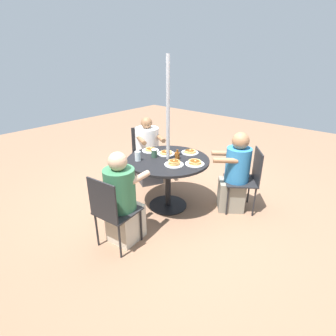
{
  "coord_description": "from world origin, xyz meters",
  "views": [
    {
      "loc": [
        -2.21,
        2.56,
        2.09
      ],
      "look_at": [
        0.0,
        0.0,
        0.61
      ],
      "focal_mm": 28.0,
      "sensor_mm": 36.0,
      "label": 1
    }
  ],
  "objects_px": {
    "patio_table": "(168,166)",
    "drinking_glass_a": "(138,156)",
    "diner_east": "(235,175)",
    "pancake_plate_b": "(174,163)",
    "patio_chair_south": "(145,150)",
    "diner_south": "(148,153)",
    "pancake_plate_e": "(195,163)",
    "syrup_bottle": "(177,155)",
    "patio_chair_north": "(112,209)",
    "patio_chair_east": "(247,177)",
    "pancake_plate_a": "(166,153)",
    "coffee_cup": "(154,153)",
    "pancake_plate_c": "(150,150)",
    "pancake_plate_d": "(190,152)",
    "diner_north": "(123,202)"
  },
  "relations": [
    {
      "from": "diner_south",
      "to": "pancake_plate_d",
      "type": "distance_m",
      "value": 0.96
    },
    {
      "from": "patio_chair_east",
      "to": "pancake_plate_d",
      "type": "height_order",
      "value": "patio_chair_east"
    },
    {
      "from": "patio_table",
      "to": "drinking_glass_a",
      "type": "relative_size",
      "value": 8.86
    },
    {
      "from": "diner_east",
      "to": "drinking_glass_a",
      "type": "bearing_deg",
      "value": 94.13
    },
    {
      "from": "patio_chair_east",
      "to": "coffee_cup",
      "type": "xyz_separation_m",
      "value": [
        1.08,
        0.74,
        0.29
      ]
    },
    {
      "from": "patio_chair_east",
      "to": "pancake_plate_c",
      "type": "xyz_separation_m",
      "value": [
        1.31,
        0.59,
        0.25
      ]
    },
    {
      "from": "pancake_plate_a",
      "to": "coffee_cup",
      "type": "relative_size",
      "value": 2.17
    },
    {
      "from": "diner_north",
      "to": "pancake_plate_c",
      "type": "distance_m",
      "value": 1.15
    },
    {
      "from": "pancake_plate_b",
      "to": "patio_chair_north",
      "type": "bearing_deg",
      "value": 85.75
    },
    {
      "from": "patio_table",
      "to": "pancake_plate_b",
      "type": "height_order",
      "value": "pancake_plate_b"
    },
    {
      "from": "pancake_plate_b",
      "to": "pancake_plate_e",
      "type": "height_order",
      "value": "pancake_plate_b"
    },
    {
      "from": "diner_east",
      "to": "coffee_cup",
      "type": "xyz_separation_m",
      "value": [
        0.94,
        0.63,
        0.28
      ]
    },
    {
      "from": "patio_chair_south",
      "to": "diner_south",
      "type": "relative_size",
      "value": 0.8
    },
    {
      "from": "diner_east",
      "to": "syrup_bottle",
      "type": "xyz_separation_m",
      "value": [
        0.66,
        0.47,
        0.27
      ]
    },
    {
      "from": "patio_table",
      "to": "diner_south",
      "type": "relative_size",
      "value": 1.01
    },
    {
      "from": "patio_chair_east",
      "to": "pancake_plate_e",
      "type": "height_order",
      "value": "patio_chair_east"
    },
    {
      "from": "patio_chair_north",
      "to": "patio_chair_east",
      "type": "relative_size",
      "value": 1.0
    },
    {
      "from": "pancake_plate_e",
      "to": "syrup_bottle",
      "type": "bearing_deg",
      "value": -0.23
    },
    {
      "from": "diner_north",
      "to": "patio_chair_east",
      "type": "distance_m",
      "value": 1.77
    },
    {
      "from": "diner_south",
      "to": "pancake_plate_d",
      "type": "xyz_separation_m",
      "value": [
        -0.92,
        0.04,
        0.26
      ]
    },
    {
      "from": "patio_chair_south",
      "to": "diner_south",
      "type": "xyz_separation_m",
      "value": [
        -0.16,
        0.08,
        -0.01
      ]
    },
    {
      "from": "diner_south",
      "to": "drinking_glass_a",
      "type": "height_order",
      "value": "diner_south"
    },
    {
      "from": "syrup_bottle",
      "to": "patio_chair_north",
      "type": "bearing_deg",
      "value": 91.79
    },
    {
      "from": "patio_table",
      "to": "drinking_glass_a",
      "type": "distance_m",
      "value": 0.45
    },
    {
      "from": "patio_table",
      "to": "patio_chair_south",
      "type": "relative_size",
      "value": 1.27
    },
    {
      "from": "diner_north",
      "to": "diner_south",
      "type": "height_order",
      "value": "diner_north"
    },
    {
      "from": "drinking_glass_a",
      "to": "patio_table",
      "type": "bearing_deg",
      "value": -130.33
    },
    {
      "from": "pancake_plate_c",
      "to": "coffee_cup",
      "type": "height_order",
      "value": "coffee_cup"
    },
    {
      "from": "patio_chair_north",
      "to": "patio_chair_south",
      "type": "relative_size",
      "value": 1.0
    },
    {
      "from": "diner_east",
      "to": "syrup_bottle",
      "type": "relative_size",
      "value": 8.72
    },
    {
      "from": "patio_chair_east",
      "to": "syrup_bottle",
      "type": "xyz_separation_m",
      "value": [
        0.8,
        0.57,
        0.28
      ]
    },
    {
      "from": "diner_east",
      "to": "patio_chair_south",
      "type": "bearing_deg",
      "value": 55.13
    },
    {
      "from": "diner_east",
      "to": "pancake_plate_d",
      "type": "xyz_separation_m",
      "value": [
        0.66,
        0.17,
        0.23
      ]
    },
    {
      "from": "diner_east",
      "to": "pancake_plate_a",
      "type": "relative_size",
      "value": 4.58
    },
    {
      "from": "pancake_plate_d",
      "to": "pancake_plate_c",
      "type": "bearing_deg",
      "value": 32.06
    },
    {
      "from": "pancake_plate_d",
      "to": "syrup_bottle",
      "type": "bearing_deg",
      "value": 90.03
    },
    {
      "from": "diner_south",
      "to": "syrup_bottle",
      "type": "xyz_separation_m",
      "value": [
        -0.92,
        0.34,
        0.29
      ]
    },
    {
      "from": "diner_east",
      "to": "pancake_plate_b",
      "type": "xyz_separation_m",
      "value": [
        0.55,
        0.67,
        0.24
      ]
    },
    {
      "from": "patio_chair_south",
      "to": "drinking_glass_a",
      "type": "relative_size",
      "value": 7.0
    },
    {
      "from": "patio_chair_east",
      "to": "pancake_plate_e",
      "type": "bearing_deg",
      "value": 102.52
    },
    {
      "from": "patio_chair_north",
      "to": "pancake_plate_a",
      "type": "bearing_deg",
      "value": 95.92
    },
    {
      "from": "patio_chair_north",
      "to": "coffee_cup",
      "type": "relative_size",
      "value": 7.83
    },
    {
      "from": "pancake_plate_c",
      "to": "pancake_plate_d",
      "type": "relative_size",
      "value": 1.0
    },
    {
      "from": "patio_table",
      "to": "diner_east",
      "type": "bearing_deg",
      "value": -143.76
    },
    {
      "from": "diner_east",
      "to": "pancake_plate_e",
      "type": "relative_size",
      "value": 4.58
    },
    {
      "from": "diner_east",
      "to": "patio_table",
      "type": "bearing_deg",
      "value": 90.0
    },
    {
      "from": "syrup_bottle",
      "to": "pancake_plate_c",
      "type": "bearing_deg",
      "value": 1.82
    },
    {
      "from": "patio_chair_east",
      "to": "pancake_plate_a",
      "type": "distance_m",
      "value": 1.19
    },
    {
      "from": "pancake_plate_a",
      "to": "syrup_bottle",
      "type": "height_order",
      "value": "syrup_bottle"
    },
    {
      "from": "coffee_cup",
      "to": "drinking_glass_a",
      "type": "distance_m",
      "value": 0.25
    }
  ]
}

